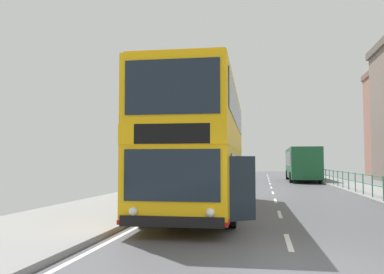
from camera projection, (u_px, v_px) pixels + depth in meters
The scene contains 4 objects.
ground at pixel (253, 270), 6.46m from camera, with size 15.80×140.00×0.20m.
double_decker_bus_main at pixel (203, 147), 14.61m from camera, with size 3.44×11.61×4.41m.
background_bus_far_lane at pixel (302, 163), 37.27m from camera, with size 2.79×10.50×3.03m.
pedestrian_railing_far_kerb at pixel (367, 181), 19.40m from camera, with size 0.05×33.25×1.05m.
Camera 1 is at (-0.54, -6.65, 1.78)m, focal length 37.36 mm.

